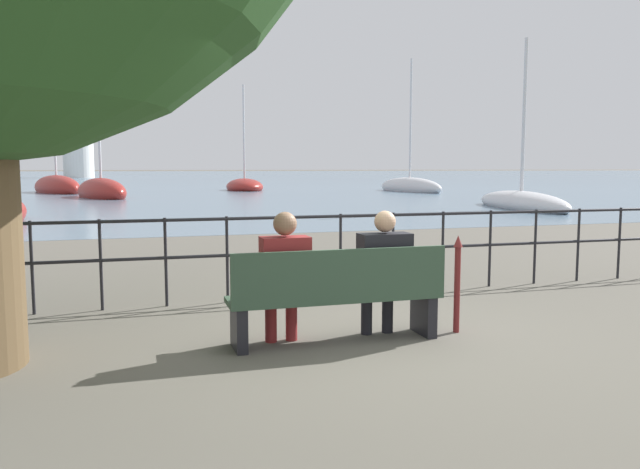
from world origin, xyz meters
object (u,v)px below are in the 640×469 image
at_px(park_bench, 338,297).
at_px(sailboat_2, 57,187).
at_px(seated_person_right, 383,268).
at_px(sailboat_4, 101,191).
at_px(sailboat_5, 521,203).
at_px(harbor_lighthouse, 77,125).
at_px(seated_person_left, 284,272).
at_px(sailboat_3, 410,187).
at_px(closed_umbrella, 457,279).
at_px(sailboat_0, 245,186).

relative_size(park_bench, sailboat_2, 0.16).
distance_m(seated_person_right, sailboat_4, 30.71).
height_order(park_bench, sailboat_2, sailboat_2).
distance_m(sailboat_5, harbor_lighthouse, 92.50).
distance_m(seated_person_left, sailboat_5, 21.21).
bearing_deg(sailboat_3, closed_umbrella, -120.64).
distance_m(sailboat_3, harbor_lighthouse, 76.74).
relative_size(closed_umbrella, sailboat_3, 0.10).
xyz_separation_m(seated_person_left, sailboat_3, (16.92, 33.84, -0.36)).
height_order(sailboat_3, sailboat_4, sailboat_4).
bearing_deg(sailboat_5, seated_person_right, -118.50).
distance_m(seated_person_left, sailboat_2, 38.99).
bearing_deg(closed_umbrella, seated_person_right, 176.38).
bearing_deg(seated_person_left, sailboat_2, 98.97).
distance_m(park_bench, sailboat_3, 37.69).
bearing_deg(sailboat_0, seated_person_left, -98.84).
height_order(closed_umbrella, sailboat_4, sailboat_4).
bearing_deg(harbor_lighthouse, sailboat_2, -86.81).
bearing_deg(park_bench, harbor_lighthouse, 95.57).
bearing_deg(sailboat_5, sailboat_3, 89.07).
height_order(park_bench, sailboat_3, sailboat_3).
relative_size(park_bench, closed_umbrella, 2.08).
bearing_deg(seated_person_left, sailboat_0, 80.71).
relative_size(seated_person_left, sailboat_2, 0.10).
bearing_deg(park_bench, seated_person_left, 170.84).
height_order(seated_person_right, closed_umbrella, seated_person_right).
bearing_deg(harbor_lighthouse, seated_person_left, -84.69).
xyz_separation_m(closed_umbrella, sailboat_0, (4.73, 39.59, -0.26)).
distance_m(closed_umbrella, sailboat_4, 30.86).
distance_m(sailboat_2, sailboat_3, 23.47).
bearing_deg(park_bench, sailboat_3, 64.15).
bearing_deg(sailboat_0, park_bench, -98.13).
xyz_separation_m(closed_umbrella, sailboat_2, (-7.82, 38.56, -0.15)).
bearing_deg(closed_umbrella, harbor_lighthouse, 96.25).
relative_size(park_bench, seated_person_right, 1.65).
bearing_deg(sailboat_2, harbor_lighthouse, 69.92).
xyz_separation_m(seated_person_left, sailboat_0, (6.47, 39.54, -0.40)).
xyz_separation_m(park_bench, sailboat_5, (13.18, 16.30, -0.21)).
distance_m(park_bench, harbor_lighthouse, 106.19).
relative_size(closed_umbrella, harbor_lighthouse, 0.05).
xyz_separation_m(seated_person_right, sailboat_4, (-3.93, 30.45, -0.28)).
xyz_separation_m(seated_person_left, closed_umbrella, (1.74, -0.05, -0.14)).
relative_size(seated_person_left, closed_umbrella, 1.27).
xyz_separation_m(sailboat_4, sailboat_5, (16.63, -14.23, -0.16)).
bearing_deg(sailboat_3, sailboat_5, -106.98).
distance_m(sailboat_0, sailboat_2, 12.58).
height_order(seated_person_right, sailboat_3, sailboat_3).
bearing_deg(closed_umbrella, sailboat_5, 53.76).
bearing_deg(seated_person_right, harbor_lighthouse, 95.84).
height_order(sailboat_4, sailboat_5, sailboat_4).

